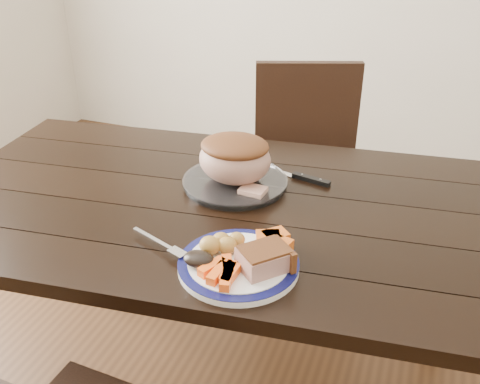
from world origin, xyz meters
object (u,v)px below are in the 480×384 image
(serving_platter, at_px, (235,183))
(pork_slice, at_px, (264,259))
(carving_knife, at_px, (299,176))
(chair_far, at_px, (306,169))
(fork, at_px, (162,244))
(roast_joint, at_px, (235,160))
(dinner_plate, at_px, (238,265))
(dining_table, at_px, (216,228))

(serving_platter, distance_m, pork_slice, 0.43)
(carving_knife, bearing_deg, chair_far, 112.95)
(serving_platter, height_order, pork_slice, pork_slice)
(serving_platter, bearing_deg, fork, -96.23)
(fork, height_order, roast_joint, roast_joint)
(dinner_plate, bearing_deg, fork, -179.29)
(dinner_plate, height_order, fork, fork)
(serving_platter, xyz_separation_m, carving_knife, (0.16, 0.11, -0.00))
(dining_table, bearing_deg, pork_slice, -49.83)
(carving_knife, bearing_deg, fork, -100.59)
(dinner_plate, distance_m, serving_platter, 0.40)
(dining_table, xyz_separation_m, fork, (-0.02, -0.27, 0.11))
(pork_slice, bearing_deg, carving_knife, 95.97)
(dinner_plate, xyz_separation_m, pork_slice, (0.06, -0.01, 0.04))
(fork, distance_m, roast_joint, 0.38)
(dinner_plate, bearing_deg, pork_slice, -4.76)
(serving_platter, relative_size, pork_slice, 2.87)
(dining_table, height_order, serving_platter, serving_platter)
(fork, relative_size, roast_joint, 0.83)
(pork_slice, height_order, fork, pork_slice)
(pork_slice, bearing_deg, chair_far, 98.49)
(dining_table, distance_m, fork, 0.30)
(serving_platter, bearing_deg, dinner_plate, -67.53)
(dinner_plate, bearing_deg, serving_platter, 112.47)
(dinner_plate, xyz_separation_m, carving_knife, (0.01, 0.48, -0.00))
(dinner_plate, distance_m, carving_knife, 0.48)
(dinner_plate, height_order, pork_slice, pork_slice)
(dinner_plate, xyz_separation_m, serving_platter, (-0.15, 0.37, 0.00))
(carving_knife, bearing_deg, dinner_plate, -79.10)
(roast_joint, bearing_deg, fork, -96.23)
(pork_slice, height_order, carving_knife, pork_slice)
(pork_slice, bearing_deg, roast_joint, 119.79)
(chair_far, bearing_deg, pork_slice, 78.44)
(dinner_plate, relative_size, roast_joint, 1.32)
(chair_far, xyz_separation_m, carving_knife, (0.10, -0.52, 0.23))
(chair_far, height_order, dinner_plate, chair_far)
(fork, bearing_deg, carving_knife, 87.85)
(pork_slice, bearing_deg, fork, 179.38)
(chair_far, height_order, roast_joint, chair_far)
(fork, bearing_deg, serving_platter, 104.34)
(serving_platter, bearing_deg, chair_far, 84.42)
(chair_far, height_order, fork, chair_far)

